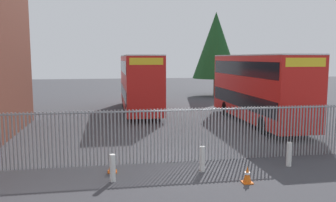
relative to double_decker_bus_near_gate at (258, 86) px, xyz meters
The scene contains 10 objects.
ground_plane 6.94m from the double_decker_bus_near_gate, behind, with size 100.00×100.00×0.00m, color #3D3D42.
palisade_fence 10.05m from the double_decker_bus_near_gate, 131.32° to the right, with size 14.49×0.14×2.35m.
double_decker_bus_near_gate is the anchor object (origin of this frame).
double_decker_bus_behind_fence_left 9.39m from the double_decker_bus_near_gate, 139.65° to the left, with size 2.54×10.81×4.42m.
bollard_near_left 13.40m from the double_decker_bus_near_gate, 135.11° to the right, with size 0.20×0.20×0.95m, color silver.
bollard_center_front 10.92m from the double_decker_bus_near_gate, 124.53° to the right, with size 0.20×0.20×0.95m, color silver.
bollard_near_right 9.34m from the double_decker_bus_near_gate, 106.31° to the right, with size 0.20×0.20×0.95m, color silver.
traffic_cone_by_gate 11.58m from the double_decker_bus_near_gate, 115.52° to the right, with size 0.34×0.34×0.59m.
traffic_cone_mid_forecourt 12.77m from the double_decker_bus_near_gate, 138.30° to the right, with size 0.34×0.34×0.59m.
tree_tall_back 16.75m from the double_decker_bus_near_gate, 82.30° to the left, with size 5.09×5.09×9.22m.
Camera 1 is at (-2.92, -13.43, 4.21)m, focal length 36.90 mm.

